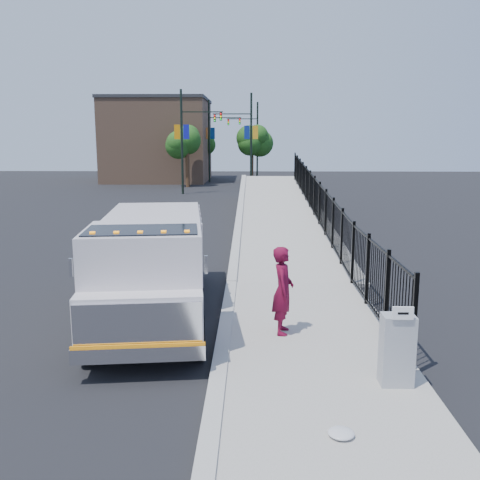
{
  "coord_description": "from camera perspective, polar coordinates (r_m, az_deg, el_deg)",
  "views": [
    {
      "loc": [
        0.6,
        -11.32,
        4.32
      ],
      "look_at": [
        0.29,
        2.0,
        1.78
      ],
      "focal_mm": 40.0,
      "sensor_mm": 36.0,
      "label": 1
    }
  ],
  "objects": [
    {
      "name": "arrow_sign",
      "position": [
        9.31,
        16.99,
        -7.47
      ],
      "size": [
        0.35,
        0.04,
        0.22
      ],
      "primitive_type": "cube",
      "color": "white",
      "rests_on": "utility_cabinet"
    },
    {
      "name": "ground",
      "position": [
        12.13,
        -1.63,
        -10.08
      ],
      "size": [
        120.0,
        120.0,
        0.0
      ],
      "primitive_type": "plane",
      "color": "black",
      "rests_on": "ground"
    },
    {
      "name": "tree_2",
      "position": [
        57.71,
        -4.02,
        10.4
      ],
      "size": [
        2.49,
        2.49,
        5.24
      ],
      "color": "#382314",
      "rests_on": "ground"
    },
    {
      "name": "building",
      "position": [
        56.14,
        -8.69,
        10.36
      ],
      "size": [
        10.0,
        10.0,
        8.0
      ],
      "primitive_type": "cube",
      "color": "#8C664C",
      "rests_on": "ground"
    },
    {
      "name": "sidewalk",
      "position": [
        10.33,
        8.82,
        -13.7
      ],
      "size": [
        3.55,
        12.0,
        0.12
      ],
      "primitive_type": "cube",
      "color": "#9E998E",
      "rests_on": "ground"
    },
    {
      "name": "worker",
      "position": [
        11.65,
        4.6,
        -5.37
      ],
      "size": [
        0.52,
        0.74,
        1.93
      ],
      "primitive_type": "imported",
      "rotation": [
        0.0,
        0.0,
        1.48
      ],
      "color": "maroon",
      "rests_on": "sidewalk"
    },
    {
      "name": "utility_cabinet",
      "position": [
        9.75,
        16.4,
        -11.17
      ],
      "size": [
        0.55,
        0.4,
        1.25
      ],
      "primitive_type": "cube",
      "color": "gray",
      "rests_on": "sidewalk"
    },
    {
      "name": "curb",
      "position": [
        10.25,
        -2.21,
        -13.64
      ],
      "size": [
        0.3,
        12.0,
        0.16
      ],
      "primitive_type": "cube",
      "color": "#ADAAA3",
      "rests_on": "ground"
    },
    {
      "name": "light_pole_1",
      "position": [
        45.48,
        0.8,
        10.86
      ],
      "size": [
        3.78,
        0.22,
        8.0
      ],
      "color": "black",
      "rests_on": "ground"
    },
    {
      "name": "tree_0",
      "position": [
        48.25,
        -5.67,
        10.31
      ],
      "size": [
        2.63,
        2.63,
        5.31
      ],
      "color": "#382314",
      "rests_on": "ground"
    },
    {
      "name": "ramp",
      "position": [
        27.7,
        4.45,
        1.8
      ],
      "size": [
        3.95,
        24.06,
        3.19
      ],
      "primitive_type": "cube",
      "rotation": [
        0.06,
        0.0,
        0.0
      ],
      "color": "#9E998E",
      "rests_on": "ground"
    },
    {
      "name": "light_pole_0",
      "position": [
        42.28,
        -5.81,
        10.82
      ],
      "size": [
        3.77,
        0.22,
        8.0
      ],
      "color": "black",
      "rests_on": "ground"
    },
    {
      "name": "tree_1",
      "position": [
        53.12,
        1.27,
        10.39
      ],
      "size": [
        2.44,
        2.44,
        5.22
      ],
      "color": "#382314",
      "rests_on": "ground"
    },
    {
      "name": "light_pole_3",
      "position": [
        56.99,
        1.55,
        10.85
      ],
      "size": [
        3.77,
        0.22,
        8.0
      ],
      "color": "black",
      "rests_on": "ground"
    },
    {
      "name": "light_pole_2",
      "position": [
        53.92,
        -2.99,
        10.84
      ],
      "size": [
        3.77,
        0.22,
        8.0
      ],
      "color": "black",
      "rests_on": "ground"
    },
    {
      "name": "iron_fence",
      "position": [
        23.75,
        8.44,
        2.41
      ],
      "size": [
        0.1,
        28.0,
        1.8
      ],
      "primitive_type": "cube",
      "color": "black",
      "rests_on": "ground"
    },
    {
      "name": "truck",
      "position": [
        13.04,
        -9.47,
        -2.06
      ],
      "size": [
        3.25,
        7.76,
        2.58
      ],
      "rotation": [
        0.0,
        0.0,
        0.12
      ],
      "color": "black",
      "rests_on": "ground"
    },
    {
      "name": "debris",
      "position": [
        8.27,
        10.74,
        -19.57
      ],
      "size": [
        0.39,
        0.39,
        0.1
      ],
      "primitive_type": "ellipsoid",
      "color": "silver",
      "rests_on": "sidewalk"
    }
  ]
}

